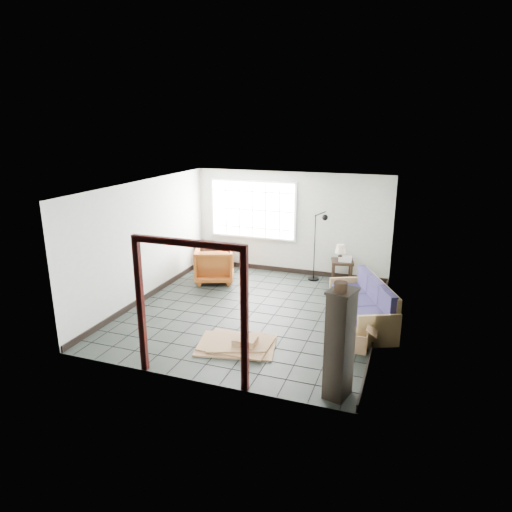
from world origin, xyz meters
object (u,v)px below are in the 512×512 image
at_px(futon_sofa, 364,308).
at_px(tall_shelf, 340,344).
at_px(armchair, 214,263).
at_px(side_table, 342,264).

bearing_deg(futon_sofa, tall_shelf, -116.05).
xyz_separation_m(armchair, tall_shelf, (3.70, -3.87, 0.35)).
bearing_deg(tall_shelf, futon_sofa, 102.61).
relative_size(futon_sofa, side_table, 3.48).
bearing_deg(armchair, futon_sofa, 140.47).
xyz_separation_m(futon_sofa, tall_shelf, (-0.06, -2.61, 0.50)).
height_order(futon_sofa, armchair, armchair).
relative_size(armchair, side_table, 1.51).
bearing_deg(armchair, tall_shelf, 112.77).
distance_m(side_table, tall_shelf, 4.87).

